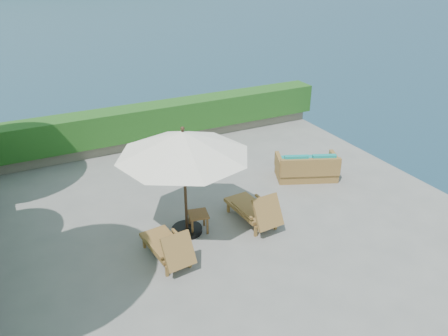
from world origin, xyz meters
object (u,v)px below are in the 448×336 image
patio_umbrella (183,145)px  lounge_left (169,246)px  lounge_right (255,209)px  wicker_loveseat (307,168)px  side_table (198,217)px

patio_umbrella → lounge_left: 2.16m
patio_umbrella → lounge_left: patio_umbrella is taller
lounge_right → wicker_loveseat: size_ratio=0.87×
wicker_loveseat → patio_umbrella: bearing=-144.0°
patio_umbrella → lounge_right: size_ratio=1.95×
patio_umbrella → side_table: patio_umbrella is taller
lounge_right → side_table: 1.38m
side_table → patio_umbrella: bearing=163.8°
lounge_left → lounge_right: (2.34, 0.43, 0.03)m
patio_umbrella → wicker_loveseat: size_ratio=1.70×
wicker_loveseat → lounge_right: bearing=-129.0°
lounge_left → wicker_loveseat: lounge_left is taller
lounge_left → side_table: size_ratio=2.96×
patio_umbrella → lounge_right: patio_umbrella is taller
patio_umbrella → lounge_left: (-0.74, -0.81, -1.86)m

